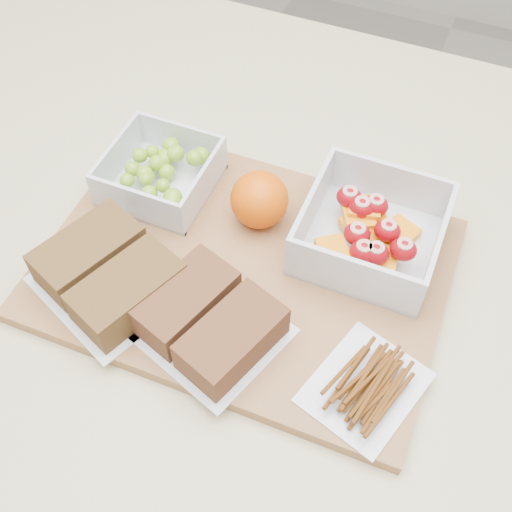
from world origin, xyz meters
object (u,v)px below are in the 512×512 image
at_px(fruit_container, 370,233).
at_px(cutting_board, 244,269).
at_px(sandwich_bag_left, 108,273).
at_px(sandwich_bag_center, 208,321).
at_px(pretzel_bag, 366,382).
at_px(grape_container, 163,173).
at_px(orange, 259,200).

bearing_deg(fruit_container, cutting_board, -146.72).
relative_size(sandwich_bag_left, sandwich_bag_center, 1.08).
height_order(sandwich_bag_left, pretzel_bag, sandwich_bag_left).
xyz_separation_m(fruit_container, pretzel_bag, (0.05, -0.16, -0.01)).
height_order(cutting_board, grape_container, grape_container).
distance_m(grape_container, orange, 0.12).
relative_size(fruit_container, sandwich_bag_center, 0.86).
relative_size(cutting_board, orange, 6.57).
relative_size(cutting_board, sandwich_bag_center, 2.53).
distance_m(fruit_container, orange, 0.12).
xyz_separation_m(cutting_board, grape_container, (-0.13, 0.07, 0.03)).
bearing_deg(orange, fruit_container, 4.15).
bearing_deg(grape_container, fruit_container, 1.20).
bearing_deg(grape_container, pretzel_bag, -28.14).
bearing_deg(cutting_board, fruit_container, 32.56).
bearing_deg(sandwich_bag_center, pretzel_bag, 0.31).
xyz_separation_m(cutting_board, sandwich_bag_center, (0.00, -0.09, 0.03)).
relative_size(orange, sandwich_bag_center, 0.38).
relative_size(cutting_board, sandwich_bag_left, 2.34).
bearing_deg(fruit_container, pretzel_bag, -74.02).
bearing_deg(grape_container, sandwich_bag_left, -84.30).
bearing_deg(pretzel_bag, sandwich_bag_center, -179.69).
bearing_deg(sandwich_bag_center, fruit_container, 54.96).
xyz_separation_m(sandwich_bag_left, pretzel_bag, (0.28, -0.01, -0.01)).
xyz_separation_m(cutting_board, sandwich_bag_left, (-0.12, -0.08, 0.03)).
distance_m(grape_container, sandwich_bag_left, 0.15).
height_order(sandwich_bag_left, sandwich_bag_center, sandwich_bag_left).
bearing_deg(cutting_board, pretzel_bag, -29.05).
relative_size(sandwich_bag_left, pretzel_bag, 1.38).
distance_m(sandwich_bag_left, pretzel_bag, 0.28).
xyz_separation_m(orange, sandwich_bag_left, (-0.11, -0.14, -0.01)).
bearing_deg(sandwich_bag_left, grape_container, 95.70).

